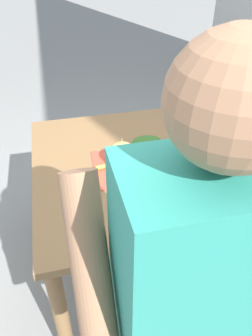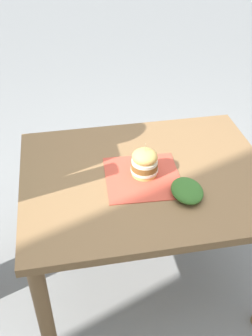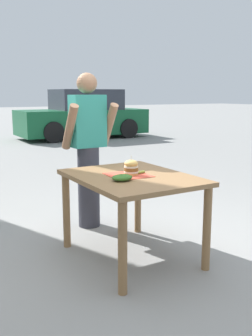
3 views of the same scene
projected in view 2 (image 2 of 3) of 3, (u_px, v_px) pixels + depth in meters
The scene contains 6 objects.
ground_plane at pixel (142, 275), 2.34m from camera, with size 80.00×80.00×0.00m, color gray.
patio_table at pixel (146, 192), 1.94m from camera, with size 0.94×1.19×0.76m.
serving_paper at pixel (143, 177), 1.85m from camera, with size 0.35×0.35×0.00m, color #D64C38.
sandwich at pixel (145, 162), 1.83m from camera, with size 0.13×0.13×0.17m.
pickle_spear at pixel (139, 160), 1.94m from camera, with size 0.02×0.02×0.09m, color #8EA83D.
side_salad at pixel (187, 191), 1.74m from camera, with size 0.18×0.14×0.05m, color #386B28.
Camera 2 is at (-1.43, 0.36, 1.93)m, focal length 42.00 mm.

